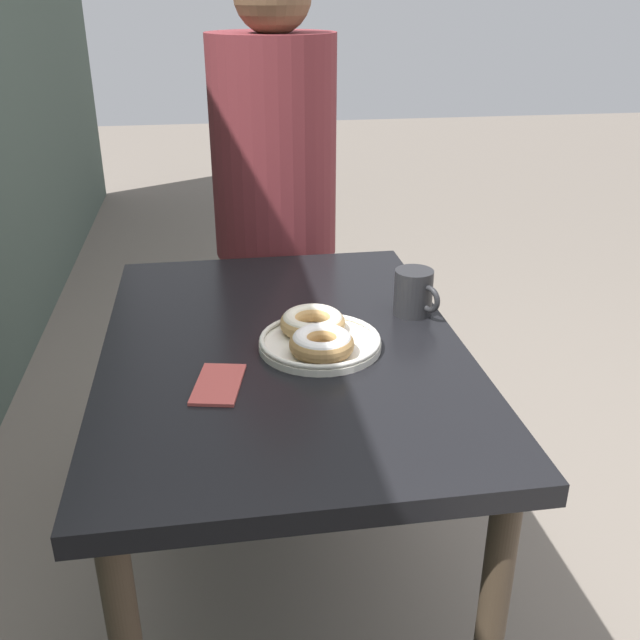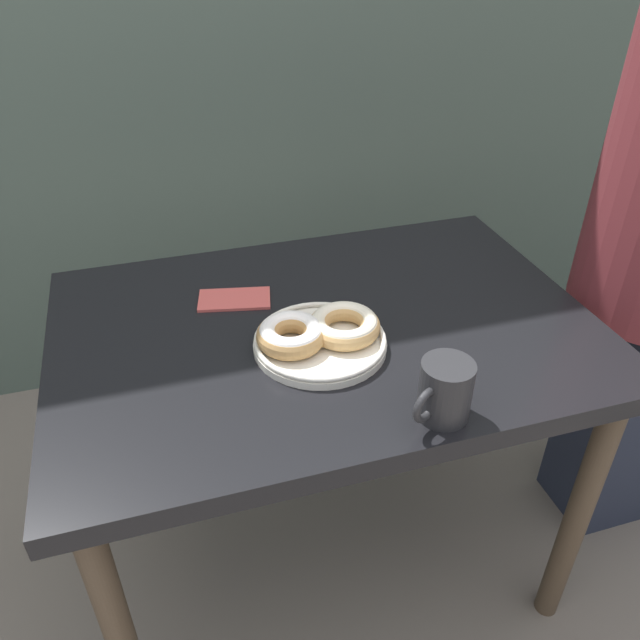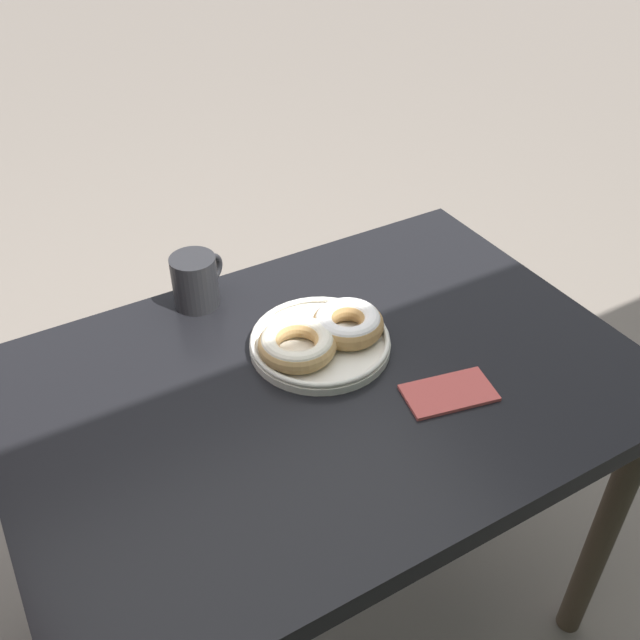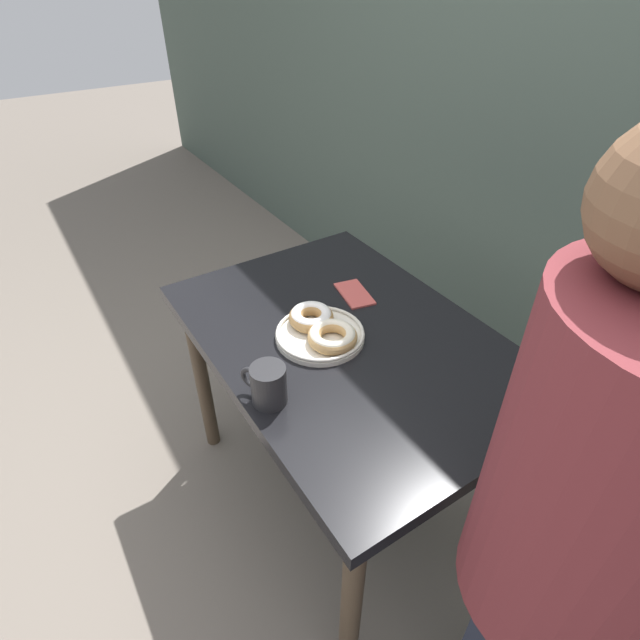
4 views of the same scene
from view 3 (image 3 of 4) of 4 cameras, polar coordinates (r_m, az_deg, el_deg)
ground_plane at (r=1.82m, az=-3.34°, el=-16.98°), size 14.00×14.00×0.00m
dining_table at (r=1.22m, az=0.34°, el=-7.57°), size 1.02×0.71×0.70m
donut_plate at (r=1.20m, az=0.12°, el=-1.35°), size 0.27×0.24×0.06m
coffee_mug at (r=1.31m, az=-9.91°, el=3.17°), size 0.11×0.08×0.10m
napkin at (r=1.15m, az=10.27°, el=-5.75°), size 0.16×0.11×0.01m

